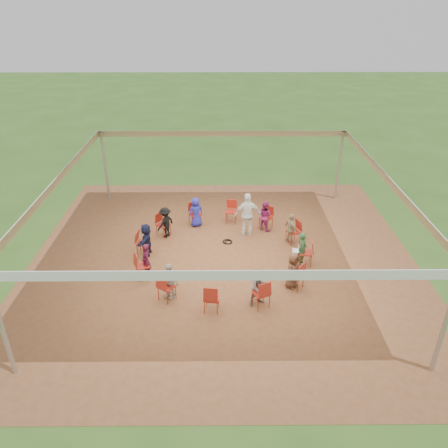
{
  "coord_description": "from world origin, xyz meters",
  "views": [
    {
      "loc": [
        -0.06,
        -12.61,
        8.03
      ],
      "look_at": [
        0.04,
        0.3,
        1.2
      ],
      "focal_mm": 35.0,
      "sensor_mm": 36.0,
      "label": 1
    }
  ],
  "objects_px": {
    "person_seated_8": "(259,287)",
    "chair_9": "(212,298)",
    "chair_4": "(195,214)",
    "person_seated_2": "(265,216)",
    "chair_3": "(231,212)",
    "chair_5": "(163,225)",
    "chair_11": "(296,276)",
    "person_seated_0": "(302,249)",
    "chair_2": "(266,218)",
    "chair_0": "(306,253)",
    "person_seated_4": "(165,222)",
    "chair_6": "(143,243)",
    "cable_coil": "(228,242)",
    "standing_person": "(248,215)",
    "person_seated_7": "(169,281)",
    "chair_10": "(261,293)",
    "chair_1": "(293,232)",
    "person_seated_9": "(293,270)",
    "chair_8": "(167,287)",
    "laptop": "(297,249)",
    "person_seated_3": "(196,212)",
    "person_seated_1": "(291,229)",
    "chair_7": "(143,266)",
    "person_seated_5": "(146,240)",
    "person_seated_6": "(146,261)"
  },
  "relations": [
    {
      "from": "chair_4",
      "to": "standing_person",
      "type": "relative_size",
      "value": 0.54
    },
    {
      "from": "chair_1",
      "to": "person_seated_7",
      "type": "distance_m",
      "value": 5.21
    },
    {
      "from": "chair_2",
      "to": "chair_9",
      "type": "bearing_deg",
      "value": 105.0
    },
    {
      "from": "person_seated_4",
      "to": "cable_coil",
      "type": "height_order",
      "value": "person_seated_4"
    },
    {
      "from": "person_seated_8",
      "to": "standing_person",
      "type": "distance_m",
      "value": 4.13
    },
    {
      "from": "person_seated_2",
      "to": "person_seated_1",
      "type": "bearing_deg",
      "value": 165.0
    },
    {
      "from": "laptop",
      "to": "chair_5",
      "type": "bearing_deg",
      "value": 74.16
    },
    {
      "from": "person_seated_3",
      "to": "person_seated_8",
      "type": "xyz_separation_m",
      "value": [
        2.06,
        -4.85,
        0.0
      ]
    },
    {
      "from": "chair_5",
      "to": "chair_10",
      "type": "xyz_separation_m",
      "value": [
        3.28,
        -4.19,
        0.0
      ]
    },
    {
      "from": "person_seated_6",
      "to": "person_seated_2",
      "type": "bearing_deg",
      "value": 105.0
    },
    {
      "from": "chair_7",
      "to": "person_seated_0",
      "type": "relative_size",
      "value": 0.77
    },
    {
      "from": "person_seated_8",
      "to": "chair_1",
      "type": "bearing_deg",
      "value": 43.73
    },
    {
      "from": "chair_10",
      "to": "standing_person",
      "type": "relative_size",
      "value": 0.54
    },
    {
      "from": "chair_1",
      "to": "person_seated_9",
      "type": "distance_m",
      "value": 2.7
    },
    {
      "from": "person_seated_0",
      "to": "person_seated_4",
      "type": "height_order",
      "value": "same"
    },
    {
      "from": "person_seated_2",
      "to": "person_seated_8",
      "type": "relative_size",
      "value": 1.0
    },
    {
      "from": "chair_3",
      "to": "person_seated_7",
      "type": "bearing_deg",
      "value": 75.34
    },
    {
      "from": "chair_5",
      "to": "chair_11",
      "type": "xyz_separation_m",
      "value": [
        4.4,
        -3.32,
        0.0
      ]
    },
    {
      "from": "person_seated_3",
      "to": "laptop",
      "type": "bearing_deg",
      "value": 118.92
    },
    {
      "from": "chair_5",
      "to": "chair_8",
      "type": "height_order",
      "value": "same"
    },
    {
      "from": "chair_6",
      "to": "chair_10",
      "type": "xyz_separation_m",
      "value": [
        3.81,
        -2.87,
        0.0
      ]
    },
    {
      "from": "chair_4",
      "to": "person_seated_2",
      "type": "distance_m",
      "value": 2.7
    },
    {
      "from": "chair_1",
      "to": "chair_3",
      "type": "relative_size",
      "value": 1.0
    },
    {
      "from": "chair_3",
      "to": "chair_4",
      "type": "distance_m",
      "value": 1.43
    },
    {
      "from": "person_seated_0",
      "to": "chair_2",
      "type": "bearing_deg",
      "value": 27.79
    },
    {
      "from": "cable_coil",
      "to": "person_seated_3",
      "type": "bearing_deg",
      "value": 132.91
    },
    {
      "from": "chair_6",
      "to": "chair_2",
      "type": "bearing_deg",
      "value": 120.0
    },
    {
      "from": "person_seated_2",
      "to": "person_seated_8",
      "type": "bearing_deg",
      "value": 120.0
    },
    {
      "from": "person_seated_2",
      "to": "person_seated_7",
      "type": "relative_size",
      "value": 1.0
    },
    {
      "from": "chair_6",
      "to": "person_seated_2",
      "type": "xyz_separation_m",
      "value": [
        4.32,
        1.77,
        0.14
      ]
    },
    {
      "from": "chair_8",
      "to": "person_seated_4",
      "type": "distance_m",
      "value": 3.82
    },
    {
      "from": "chair_9",
      "to": "chair_8",
      "type": "bearing_deg",
      "value": 165.0
    },
    {
      "from": "chair_10",
      "to": "standing_person",
      "type": "xyz_separation_m",
      "value": [
        -0.16,
        4.23,
        0.39
      ]
    },
    {
      "from": "chair_0",
      "to": "person_seated_0",
      "type": "bearing_deg",
      "value": 90.0
    },
    {
      "from": "chair_2",
      "to": "person_seated_2",
      "type": "height_order",
      "value": "person_seated_2"
    },
    {
      "from": "person_seated_2",
      "to": "person_seated_8",
      "type": "height_order",
      "value": "same"
    },
    {
      "from": "chair_7",
      "to": "person_seated_8",
      "type": "xyz_separation_m",
      "value": [
        3.57,
        -1.35,
        0.14
      ]
    },
    {
      "from": "chair_1",
      "to": "person_seated_5",
      "type": "relative_size",
      "value": 0.77
    },
    {
      "from": "chair_5",
      "to": "person_seated_1",
      "type": "relative_size",
      "value": 0.77
    },
    {
      "from": "person_seated_0",
      "to": "person_seated_2",
      "type": "height_order",
      "value": "same"
    },
    {
      "from": "person_seated_9",
      "to": "chair_9",
      "type": "bearing_deg",
      "value": 152.21
    },
    {
      "from": "chair_6",
      "to": "cable_coil",
      "type": "relative_size",
      "value": 2.16
    },
    {
      "from": "person_seated_5",
      "to": "person_seated_0",
      "type": "bearing_deg",
      "value": 90.0
    },
    {
      "from": "person_seated_8",
      "to": "chair_9",
      "type": "bearing_deg",
      "value": 169.75
    },
    {
      "from": "chair_5",
      "to": "chair_7",
      "type": "xyz_separation_m",
      "value": [
        -0.33,
        -2.74,
        0.0
      ]
    },
    {
      "from": "chair_3",
      "to": "chair_6",
      "type": "bearing_deg",
      "value": 45.0
    },
    {
      "from": "chair_0",
      "to": "chair_11",
      "type": "height_order",
      "value": "same"
    },
    {
      "from": "person_seated_0",
      "to": "person_seated_4",
      "type": "bearing_deg",
      "value": 75.0
    },
    {
      "from": "chair_2",
      "to": "laptop",
      "type": "distance_m",
      "value": 2.63
    },
    {
      "from": "chair_0",
      "to": "person_seated_0",
      "type": "distance_m",
      "value": 0.19
    }
  ]
}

